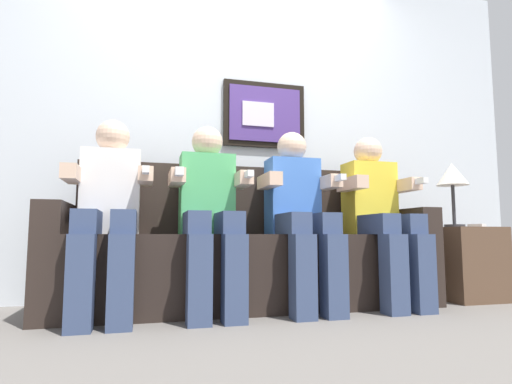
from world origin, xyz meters
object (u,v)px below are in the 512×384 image
at_px(side_table_right, 466,263).
at_px(spare_remote_on_table, 477,225).
at_px(person_leftmost, 109,205).
at_px(person_right_center, 299,209).
at_px(couch, 249,256).
at_px(table_lamp, 452,177).
at_px(person_rightmost, 379,210).
at_px(person_left_center, 210,207).

height_order(side_table_right, spare_remote_on_table, spare_remote_on_table).
relative_size(person_leftmost, person_right_center, 1.00).
height_order(person_leftmost, spare_remote_on_table, person_leftmost).
relative_size(couch, side_table_right, 4.71).
bearing_deg(side_table_right, person_right_center, -177.21).
height_order(table_lamp, spare_remote_on_table, table_lamp).
distance_m(person_leftmost, spare_remote_on_table, 2.38).
distance_m(person_rightmost, side_table_right, 0.79).
relative_size(couch, person_right_center, 2.12).
relative_size(couch, person_left_center, 2.12).
bearing_deg(spare_remote_on_table, person_left_center, 178.89).
distance_m(person_left_center, spare_remote_on_table, 1.83).
distance_m(couch, person_right_center, 0.44).
distance_m(side_table_right, table_lamp, 0.61).
relative_size(person_left_center, side_table_right, 2.22).
distance_m(person_leftmost, person_rightmost, 1.66).
height_order(person_leftmost, table_lamp, person_leftmost).
xyz_separation_m(person_leftmost, side_table_right, (2.35, 0.06, -0.36)).
distance_m(person_right_center, side_table_right, 1.30).
relative_size(person_leftmost, spare_remote_on_table, 8.54).
height_order(person_left_center, spare_remote_on_table, person_left_center).
bearing_deg(table_lamp, person_left_center, -176.66).
distance_m(person_rightmost, spare_remote_on_table, 0.73).
xyz_separation_m(couch, person_left_center, (-0.28, -0.17, 0.29)).
bearing_deg(person_leftmost, person_left_center, -0.05).
bearing_deg(person_rightmost, table_lamp, 8.84).
relative_size(person_right_center, side_table_right, 2.22).
bearing_deg(spare_remote_on_table, table_lamp, 113.89).
distance_m(person_leftmost, person_left_center, 0.55).
xyz_separation_m(person_leftmost, spare_remote_on_table, (2.37, -0.04, -0.10)).
height_order(person_rightmost, table_lamp, person_rightmost).
relative_size(couch, table_lamp, 5.12).
bearing_deg(person_leftmost, couch, 11.49).
height_order(person_leftmost, person_right_center, same).
xyz_separation_m(person_rightmost, spare_remote_on_table, (0.72, -0.04, -0.10)).
bearing_deg(couch, person_rightmost, -11.48).
distance_m(person_right_center, spare_remote_on_table, 1.28).
bearing_deg(person_right_center, side_table_right, 2.79).
xyz_separation_m(person_rightmost, side_table_right, (0.70, 0.06, -0.36)).
xyz_separation_m(person_left_center, side_table_right, (1.80, 0.06, -0.36)).
bearing_deg(person_rightmost, person_leftmost, 180.00).
bearing_deg(person_leftmost, person_right_center, 0.00).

